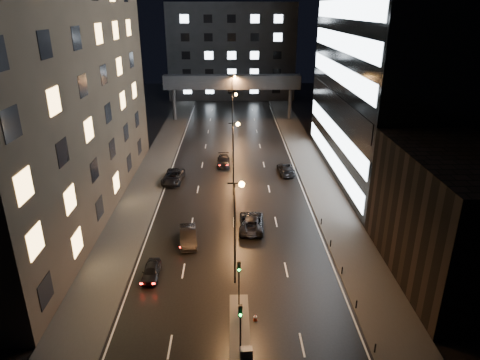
{
  "coord_description": "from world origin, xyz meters",
  "views": [
    {
      "loc": [
        -0.23,
        -25.21,
        23.76
      ],
      "look_at": [
        0.78,
        23.52,
        4.0
      ],
      "focal_mm": 32.0,
      "sensor_mm": 36.0,
      "label": 1
    }
  ],
  "objects_px": {
    "car_away_c": "(173,177)",
    "car_away_d": "(224,161)",
    "car_away_b": "(188,236)",
    "car_toward_b": "(286,169)",
    "car_away_a": "(151,271)",
    "car_toward_a": "(251,222)",
    "utility_cabinet": "(246,355)"
  },
  "relations": [
    {
      "from": "car_away_b",
      "to": "car_away_d",
      "type": "bearing_deg",
      "value": 74.4
    },
    {
      "from": "car_away_a",
      "to": "car_toward_a",
      "type": "relative_size",
      "value": 0.65
    },
    {
      "from": "car_away_b",
      "to": "car_away_c",
      "type": "height_order",
      "value": "car_away_b"
    },
    {
      "from": "car_away_c",
      "to": "car_toward_a",
      "type": "bearing_deg",
      "value": -48.24
    },
    {
      "from": "utility_cabinet",
      "to": "car_away_a",
      "type": "bearing_deg",
      "value": 124.9
    },
    {
      "from": "car_toward_a",
      "to": "car_away_a",
      "type": "bearing_deg",
      "value": 46.68
    },
    {
      "from": "car_away_a",
      "to": "car_toward_a",
      "type": "distance_m",
      "value": 13.62
    },
    {
      "from": "car_away_a",
      "to": "car_toward_a",
      "type": "height_order",
      "value": "car_toward_a"
    },
    {
      "from": "car_away_d",
      "to": "car_toward_b",
      "type": "bearing_deg",
      "value": -23.1
    },
    {
      "from": "car_away_c",
      "to": "car_away_d",
      "type": "height_order",
      "value": "car_away_c"
    },
    {
      "from": "car_away_d",
      "to": "car_toward_b",
      "type": "xyz_separation_m",
      "value": [
        9.57,
        -3.98,
        0.04
      ]
    },
    {
      "from": "car_away_d",
      "to": "utility_cabinet",
      "type": "xyz_separation_m",
      "value": [
        2.23,
        -41.51,
        0.01
      ]
    },
    {
      "from": "car_away_c",
      "to": "car_away_d",
      "type": "relative_size",
      "value": 1.17
    },
    {
      "from": "car_toward_a",
      "to": "car_away_c",
      "type": "bearing_deg",
      "value": -50.19
    },
    {
      "from": "car_away_b",
      "to": "car_toward_b",
      "type": "height_order",
      "value": "car_away_b"
    },
    {
      "from": "car_toward_a",
      "to": "utility_cabinet",
      "type": "relative_size",
      "value": 5.03
    },
    {
      "from": "car_away_d",
      "to": "car_toward_a",
      "type": "distance_m",
      "value": 21.61
    },
    {
      "from": "car_toward_a",
      "to": "car_toward_b",
      "type": "bearing_deg",
      "value": -106.28
    },
    {
      "from": "car_away_c",
      "to": "utility_cabinet",
      "type": "height_order",
      "value": "car_away_c"
    },
    {
      "from": "car_toward_b",
      "to": "utility_cabinet",
      "type": "relative_size",
      "value": 4.5
    },
    {
      "from": "car_away_a",
      "to": "car_away_d",
      "type": "relative_size",
      "value": 0.77
    },
    {
      "from": "car_away_a",
      "to": "utility_cabinet",
      "type": "xyz_separation_m",
      "value": [
        8.59,
        -10.78,
        0.08
      ]
    },
    {
      "from": "car_away_a",
      "to": "car_away_c",
      "type": "xyz_separation_m",
      "value": [
        -0.91,
        23.79,
        0.16
      ]
    },
    {
      "from": "car_away_a",
      "to": "car_away_c",
      "type": "bearing_deg",
      "value": 92.01
    },
    {
      "from": "car_away_a",
      "to": "car_toward_a",
      "type": "xyz_separation_m",
      "value": [
        9.85,
        9.4,
        0.17
      ]
    },
    {
      "from": "car_away_d",
      "to": "car_toward_b",
      "type": "height_order",
      "value": "car_toward_b"
    },
    {
      "from": "car_toward_a",
      "to": "utility_cabinet",
      "type": "distance_m",
      "value": 20.22
    },
    {
      "from": "car_away_a",
      "to": "car_away_c",
      "type": "relative_size",
      "value": 0.66
    },
    {
      "from": "car_toward_b",
      "to": "car_away_b",
      "type": "bearing_deg",
      "value": 54.18
    },
    {
      "from": "car_away_c",
      "to": "utility_cabinet",
      "type": "distance_m",
      "value": 35.85
    },
    {
      "from": "car_toward_b",
      "to": "car_away_a",
      "type": "bearing_deg",
      "value": 55.86
    },
    {
      "from": "car_away_a",
      "to": "car_toward_b",
      "type": "relative_size",
      "value": 0.73
    }
  ]
}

